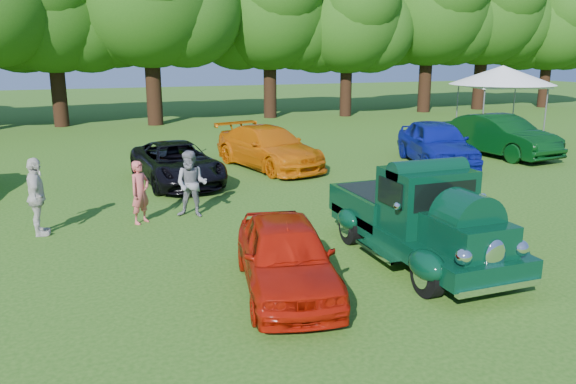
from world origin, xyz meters
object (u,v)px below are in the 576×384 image
object	(u,v)px
hero_pickup	(418,220)
canopy_tent	(502,76)
back_car_orange	(269,147)
spectator_pink	(140,192)
spectator_grey	(192,184)
back_car_blue	(437,143)
back_car_green	(500,136)
spectator_white	(37,197)
red_convertible	(286,255)
back_car_black	(177,163)

from	to	relation	value
hero_pickup	canopy_tent	bearing A→B (deg)	44.50
back_car_orange	canopy_tent	world-z (taller)	canopy_tent
spectator_pink	spectator_grey	bearing A→B (deg)	-34.62
back_car_orange	back_car_blue	distance (m)	6.28
back_car_green	spectator_grey	xyz separation A→B (m)	(-13.33, -4.27, 0.03)
back_car_blue	spectator_white	world-z (taller)	spectator_white
hero_pickup	red_convertible	size ratio (longest dim) A/B	1.28
spectator_grey	back_car_blue	bearing A→B (deg)	46.88
spectator_grey	spectator_white	bearing A→B (deg)	-149.08
hero_pickup	spectator_pink	bearing A→B (deg)	138.10
spectator_white	hero_pickup	bearing A→B (deg)	-120.58
hero_pickup	spectator_grey	distance (m)	5.91
back_car_orange	spectator_grey	size ratio (longest dim) A/B	3.00
hero_pickup	canopy_tent	xyz separation A→B (m)	(12.05, 11.84, 2.22)
back_car_green	spectator_white	bearing A→B (deg)	-171.67
red_convertible	back_car_black	world-z (taller)	back_car_black
spectator_pink	back_car_green	bearing A→B (deg)	-22.83
back_car_orange	canopy_tent	size ratio (longest dim) A/B	0.90
back_car_blue	canopy_tent	xyz separation A→B (m)	(5.88, 3.60, 2.23)
back_car_orange	canopy_tent	distance (m)	12.32
spectator_pink	spectator_white	distance (m)	2.31
back_car_orange	spectator_white	distance (m)	9.26
hero_pickup	red_convertible	distance (m)	3.10
hero_pickup	back_car_blue	xyz separation A→B (m)	(6.17, 8.25, -0.01)
spectator_grey	spectator_white	size ratio (longest dim) A/B	0.94
back_car_blue	spectator_white	size ratio (longest dim) A/B	2.67
back_car_blue	spectator_grey	size ratio (longest dim) A/B	2.83
hero_pickup	canopy_tent	size ratio (longest dim) A/B	0.86
red_convertible	spectator_grey	size ratio (longest dim) A/B	2.24
back_car_blue	canopy_tent	world-z (taller)	canopy_tent
canopy_tent	back_car_black	bearing A→B (deg)	-167.97
hero_pickup	back_car_orange	world-z (taller)	hero_pickup
back_car_green	canopy_tent	xyz separation A→B (m)	(2.44, 2.97, 2.23)
spectator_grey	canopy_tent	world-z (taller)	canopy_tent
back_car_orange	spectator_grey	xyz separation A→B (m)	(-3.83, -5.27, 0.11)
back_car_orange	canopy_tent	bearing A→B (deg)	-5.10
back_car_black	spectator_pink	world-z (taller)	spectator_pink
hero_pickup	spectator_pink	world-z (taller)	hero_pickup
back_car_black	spectator_white	xyz separation A→B (m)	(-3.87, -4.21, 0.25)
back_car_black	back_car_green	bearing A→B (deg)	-4.62
hero_pickup	back_car_orange	bearing A→B (deg)	89.35
hero_pickup	back_car_orange	size ratio (longest dim) A/B	0.96
red_convertible	canopy_tent	bearing A→B (deg)	50.27
red_convertible	back_car_blue	bearing A→B (deg)	54.53
back_car_black	spectator_white	bearing A→B (deg)	-138.68
spectator_grey	back_car_black	bearing A→B (deg)	112.65
spectator_white	spectator_grey	bearing A→B (deg)	-85.64
spectator_white	back_car_blue	bearing A→B (deg)	-73.73
back_car_black	back_car_orange	world-z (taller)	back_car_orange
back_car_blue	back_car_green	size ratio (longest dim) A/B	0.97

